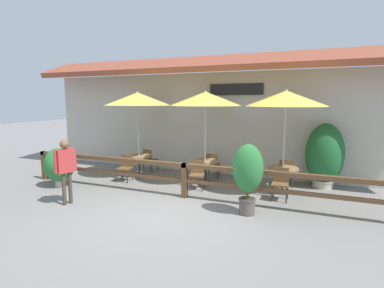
% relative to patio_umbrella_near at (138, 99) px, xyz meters
% --- Properties ---
extents(ground_plane, '(60.00, 60.00, 0.00)m').
position_rel_patio_umbrella_near_xyz_m(ground_plane, '(2.40, -2.60, -2.67)').
color(ground_plane, slate).
extents(building_facade, '(14.28, 1.49, 4.23)m').
position_rel_patio_umbrella_near_xyz_m(building_facade, '(2.40, 1.50, -0.51)').
color(building_facade, '#BCB7A8').
rests_on(building_facade, ground).
extents(patio_railing, '(10.40, 0.14, 0.95)m').
position_rel_patio_umbrella_near_xyz_m(patio_railing, '(2.40, -1.55, -1.98)').
color(patio_railing, brown).
rests_on(patio_railing, ground).
extents(patio_umbrella_near, '(2.22, 2.22, 2.93)m').
position_rel_patio_umbrella_near_xyz_m(patio_umbrella_near, '(0.00, 0.00, 0.00)').
color(patio_umbrella_near, '#B7B2A8').
rests_on(patio_umbrella_near, ground).
extents(dining_table_near, '(0.88, 0.88, 0.74)m').
position_rel_patio_umbrella_near_xyz_m(dining_table_near, '(-0.00, 0.00, -2.09)').
color(dining_table_near, olive).
rests_on(dining_table_near, ground).
extents(chair_near_streetside, '(0.47, 0.47, 0.85)m').
position_rel_patio_umbrella_near_xyz_m(chair_near_streetside, '(-0.09, -0.71, -2.20)').
color(chair_near_streetside, brown).
rests_on(chair_near_streetside, ground).
extents(chair_near_wallside, '(0.47, 0.47, 0.85)m').
position_rel_patio_umbrella_near_xyz_m(chair_near_wallside, '(0.01, 0.71, -2.20)').
color(chair_near_wallside, brown).
rests_on(chair_near_wallside, ground).
extents(patio_umbrella_middle, '(2.22, 2.22, 2.93)m').
position_rel_patio_umbrella_near_xyz_m(patio_umbrella_middle, '(2.41, 0.06, 0.00)').
color(patio_umbrella_middle, '#B7B2A8').
rests_on(patio_umbrella_middle, ground).
extents(dining_table_middle, '(0.88, 0.88, 0.74)m').
position_rel_patio_umbrella_near_xyz_m(dining_table_middle, '(2.41, 0.06, -2.09)').
color(dining_table_middle, olive).
rests_on(dining_table_middle, ground).
extents(chair_middle_streetside, '(0.51, 0.51, 0.85)m').
position_rel_patio_umbrella_near_xyz_m(chair_middle_streetside, '(2.42, -0.64, -2.20)').
color(chair_middle_streetside, brown).
rests_on(chair_middle_streetside, ground).
extents(chair_middle_wallside, '(0.47, 0.47, 0.85)m').
position_rel_patio_umbrella_near_xyz_m(chair_middle_wallside, '(2.44, 0.77, -2.20)').
color(chair_middle_wallside, brown).
rests_on(chair_middle_wallside, ground).
extents(patio_umbrella_far, '(2.22, 2.22, 2.93)m').
position_rel_patio_umbrella_near_xyz_m(patio_umbrella_far, '(4.82, -0.07, 0.00)').
color(patio_umbrella_far, '#B7B2A8').
rests_on(patio_umbrella_far, ground).
extents(dining_table_far, '(0.88, 0.88, 0.74)m').
position_rel_patio_umbrella_near_xyz_m(dining_table_far, '(4.82, -0.07, -2.09)').
color(dining_table_far, olive).
rests_on(dining_table_far, ground).
extents(chair_far_streetside, '(0.42, 0.42, 0.85)m').
position_rel_patio_umbrella_near_xyz_m(chair_far_streetside, '(4.82, -0.74, -2.20)').
color(chair_far_streetside, brown).
rests_on(chair_far_streetside, ground).
extents(chair_far_wallside, '(0.48, 0.48, 0.85)m').
position_rel_patio_umbrella_near_xyz_m(chair_far_wallside, '(4.84, 0.60, -2.20)').
color(chair_far_wallside, brown).
rests_on(chair_far_wallside, ground).
extents(potted_plant_tall_tropical, '(0.94, 0.85, 1.20)m').
position_rel_patio_umbrella_near_xyz_m(potted_plant_tall_tropical, '(-1.58, -2.01, -2.02)').
color(potted_plant_tall_tropical, '#B7AD99').
rests_on(potted_plant_tall_tropical, ground).
extents(potted_plant_broad_leaf, '(0.69, 0.62, 1.65)m').
position_rel_patio_umbrella_near_xyz_m(potted_plant_broad_leaf, '(4.23, -2.10, -1.68)').
color(potted_plant_broad_leaf, '#564C47').
rests_on(potted_plant_broad_leaf, ground).
extents(potted_plant_corner_fern, '(1.10, 0.99, 1.96)m').
position_rel_patio_umbrella_near_xyz_m(potted_plant_corner_fern, '(5.91, 0.95, -1.69)').
color(potted_plant_corner_fern, '#B7AD99').
rests_on(potted_plant_corner_fern, ground).
extents(pedestrian, '(0.33, 0.56, 1.66)m').
position_rel_patio_umbrella_near_xyz_m(pedestrian, '(-0.15, -3.15, -1.61)').
color(pedestrian, '#42382D').
rests_on(pedestrian, ground).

